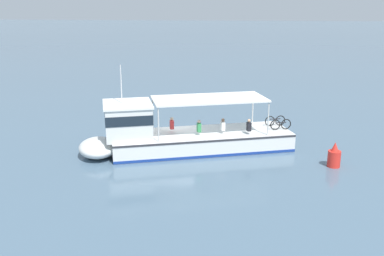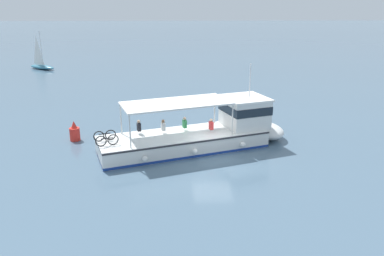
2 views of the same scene
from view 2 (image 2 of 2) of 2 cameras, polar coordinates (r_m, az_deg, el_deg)
name	(u,v)px [view 2 (image 2 of 2)]	position (r m, az deg, el deg)	size (l,w,h in m)	color
ground_plane	(213,156)	(23.37, 3.20, -4.34)	(400.00, 400.00, 0.00)	slate
ferry_main	(206,132)	(24.63, 2.21, -0.58)	(6.94, 13.03, 5.32)	white
sailboat_near_starboard	(42,65)	(59.24, -21.92, 8.85)	(3.85, 4.76, 5.40)	teal
channel_buoy	(75,133)	(27.09, -17.43, -0.66)	(0.70, 0.70, 1.40)	red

